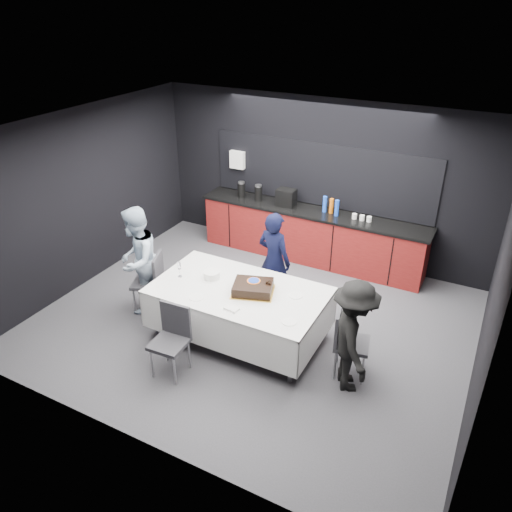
{
  "coord_description": "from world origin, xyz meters",
  "views": [
    {
      "loc": [
        2.82,
        -5.3,
        4.33
      ],
      "look_at": [
        0.0,
        0.1,
        1.05
      ],
      "focal_mm": 35.0,
      "sensor_mm": 36.0,
      "label": 1
    }
  ],
  "objects_px": {
    "plate_stack": "(212,275)",
    "chair_near": "(172,335)",
    "champagne_flute": "(179,267)",
    "person_right": "(353,337)",
    "person_center": "(274,260)",
    "chair_right": "(346,337)",
    "person_left": "(137,260)",
    "party_table": "(239,298)",
    "chair_left": "(152,278)",
    "cake_assembly": "(253,288)"
  },
  "relations": [
    {
      "from": "plate_stack",
      "to": "chair_near",
      "type": "bearing_deg",
      "value": -86.34
    },
    {
      "from": "champagne_flute",
      "to": "person_right",
      "type": "bearing_deg",
      "value": -3.07
    },
    {
      "from": "chair_near",
      "to": "person_center",
      "type": "height_order",
      "value": "person_center"
    },
    {
      "from": "chair_right",
      "to": "person_left",
      "type": "bearing_deg",
      "value": -179.41
    },
    {
      "from": "party_table",
      "to": "chair_near",
      "type": "relative_size",
      "value": 2.51
    },
    {
      "from": "chair_left",
      "to": "chair_right",
      "type": "bearing_deg",
      "value": -0.44
    },
    {
      "from": "cake_assembly",
      "to": "plate_stack",
      "type": "xyz_separation_m",
      "value": [
        -0.68,
        0.06,
        -0.02
      ]
    },
    {
      "from": "champagne_flute",
      "to": "cake_assembly",
      "type": "bearing_deg",
      "value": 5.96
    },
    {
      "from": "chair_right",
      "to": "person_center",
      "type": "bearing_deg",
      "value": 146.12
    },
    {
      "from": "plate_stack",
      "to": "cake_assembly",
      "type": "bearing_deg",
      "value": -5.11
    },
    {
      "from": "party_table",
      "to": "champagne_flute",
      "type": "bearing_deg",
      "value": -174.82
    },
    {
      "from": "chair_left",
      "to": "person_center",
      "type": "xyz_separation_m",
      "value": [
        1.54,
        0.96,
        0.23
      ]
    },
    {
      "from": "plate_stack",
      "to": "chair_left",
      "type": "xyz_separation_m",
      "value": [
        -1.01,
        -0.08,
        -0.3
      ]
    },
    {
      "from": "party_table",
      "to": "plate_stack",
      "type": "xyz_separation_m",
      "value": [
        -0.48,
        0.09,
        0.19
      ]
    },
    {
      "from": "plate_stack",
      "to": "person_right",
      "type": "xyz_separation_m",
      "value": [
        2.14,
        -0.31,
        -0.1
      ]
    },
    {
      "from": "person_center",
      "to": "person_right",
      "type": "distance_m",
      "value": 2.0
    },
    {
      "from": "chair_right",
      "to": "chair_near",
      "type": "distance_m",
      "value": 2.16
    },
    {
      "from": "champagne_flute",
      "to": "chair_right",
      "type": "height_order",
      "value": "champagne_flute"
    },
    {
      "from": "chair_left",
      "to": "person_left",
      "type": "distance_m",
      "value": 0.34
    },
    {
      "from": "chair_near",
      "to": "person_right",
      "type": "distance_m",
      "value": 2.21
    },
    {
      "from": "person_center",
      "to": "person_left",
      "type": "bearing_deg",
      "value": 41.4
    },
    {
      "from": "chair_right",
      "to": "person_center",
      "type": "distance_m",
      "value": 1.78
    },
    {
      "from": "party_table",
      "to": "chair_left",
      "type": "xyz_separation_m",
      "value": [
        -1.49,
        0.01,
        -0.11
      ]
    },
    {
      "from": "chair_right",
      "to": "person_left",
      "type": "relative_size",
      "value": 0.57
    },
    {
      "from": "chair_near",
      "to": "person_center",
      "type": "xyz_separation_m",
      "value": [
        0.47,
        1.94,
        0.23
      ]
    },
    {
      "from": "person_right",
      "to": "person_left",
      "type": "bearing_deg",
      "value": 57.99
    },
    {
      "from": "chair_near",
      "to": "person_center",
      "type": "relative_size",
      "value": 0.61
    },
    {
      "from": "cake_assembly",
      "to": "chair_right",
      "type": "xyz_separation_m",
      "value": [
        1.32,
        -0.04,
        -0.31
      ]
    },
    {
      "from": "champagne_flute",
      "to": "chair_near",
      "type": "bearing_deg",
      "value": -61.32
    },
    {
      "from": "champagne_flute",
      "to": "chair_right",
      "type": "relative_size",
      "value": 0.24
    },
    {
      "from": "cake_assembly",
      "to": "chair_near",
      "type": "xyz_separation_m",
      "value": [
        -0.61,
        -1.0,
        -0.31
      ]
    },
    {
      "from": "cake_assembly",
      "to": "chair_left",
      "type": "height_order",
      "value": "cake_assembly"
    },
    {
      "from": "person_left",
      "to": "chair_left",
      "type": "bearing_deg",
      "value": 89.01
    },
    {
      "from": "person_center",
      "to": "chair_right",
      "type": "bearing_deg",
      "value": 157.13
    },
    {
      "from": "cake_assembly",
      "to": "plate_stack",
      "type": "height_order",
      "value": "cake_assembly"
    },
    {
      "from": "plate_stack",
      "to": "chair_right",
      "type": "bearing_deg",
      "value": -2.92
    },
    {
      "from": "champagne_flute",
      "to": "party_table",
      "type": "bearing_deg",
      "value": 5.18
    },
    {
      "from": "cake_assembly",
      "to": "person_left",
      "type": "distance_m",
      "value": 1.88
    },
    {
      "from": "chair_left",
      "to": "person_center",
      "type": "bearing_deg",
      "value": 31.88
    },
    {
      "from": "cake_assembly",
      "to": "chair_near",
      "type": "bearing_deg",
      "value": -121.59
    },
    {
      "from": "party_table",
      "to": "cake_assembly",
      "type": "height_order",
      "value": "cake_assembly"
    },
    {
      "from": "champagne_flute",
      "to": "chair_right",
      "type": "bearing_deg",
      "value": 1.73
    },
    {
      "from": "cake_assembly",
      "to": "person_left",
      "type": "xyz_separation_m",
      "value": [
        -1.88,
        -0.07,
        -0.03
      ]
    },
    {
      "from": "cake_assembly",
      "to": "person_center",
      "type": "distance_m",
      "value": 0.96
    },
    {
      "from": "party_table",
      "to": "chair_right",
      "type": "xyz_separation_m",
      "value": [
        1.52,
        -0.01,
        -0.11
      ]
    },
    {
      "from": "party_table",
      "to": "chair_near",
      "type": "bearing_deg",
      "value": -113.2
    },
    {
      "from": "chair_left",
      "to": "person_right",
      "type": "bearing_deg",
      "value": -4.23
    },
    {
      "from": "chair_left",
      "to": "person_center",
      "type": "distance_m",
      "value": 1.83
    },
    {
      "from": "chair_left",
      "to": "person_right",
      "type": "distance_m",
      "value": 3.17
    },
    {
      "from": "cake_assembly",
      "to": "chair_near",
      "type": "relative_size",
      "value": 0.71
    }
  ]
}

